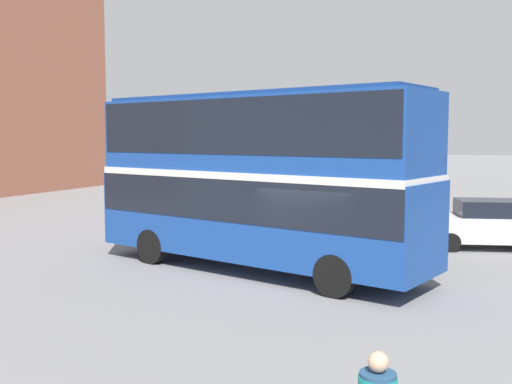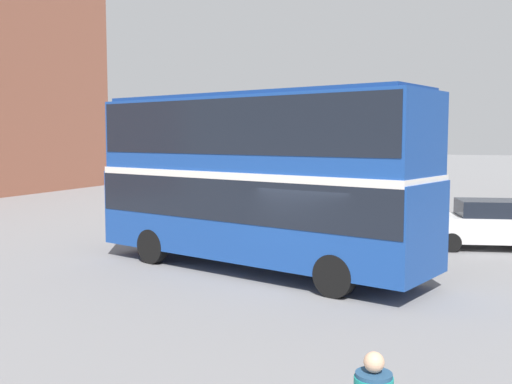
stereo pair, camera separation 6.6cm
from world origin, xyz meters
TOP-DOWN VIEW (x-y plane):
  - ground_plane at (0.00, 0.00)m, footprint 240.00×240.00m
  - double_decker_bus at (-1.93, 1.09)m, footprint 10.40×5.24m
  - parked_car_kerb_near at (4.04, 7.10)m, footprint 4.26×2.74m

SIDE VIEW (x-z plane):
  - ground_plane at x=0.00m, z-range 0.00..0.00m
  - parked_car_kerb_near at x=4.04m, z-range 0.00..1.65m
  - double_decker_bus at x=-1.93m, z-range 0.35..5.31m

